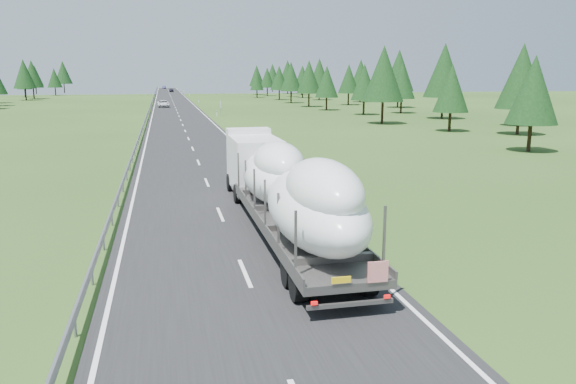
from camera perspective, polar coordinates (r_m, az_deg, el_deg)
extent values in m
plane|color=#284517|center=(20.74, -4.40, -8.26)|extent=(400.00, 400.00, 0.00)
cube|color=black|center=(119.54, -11.28, 8.20)|extent=(10.00, 400.00, 0.02)
cube|color=slate|center=(119.51, -13.86, 8.37)|extent=(0.08, 400.00, 0.32)
cylinder|color=slate|center=(20.64, -19.29, -8.13)|extent=(0.10, 0.10, 0.60)
cube|color=silver|center=(50.58, -1.93, 4.31)|extent=(0.12, 0.07, 1.00)
cube|color=black|center=(50.54, -1.93, 4.67)|extent=(0.13, 0.08, 0.12)
cube|color=silver|center=(99.94, -7.25, 7.94)|extent=(0.12, 0.07, 1.00)
cube|color=black|center=(99.92, -7.25, 8.13)|extent=(0.13, 0.08, 0.12)
cube|color=silver|center=(149.73, -9.06, 9.15)|extent=(0.12, 0.07, 1.00)
cube|color=black|center=(149.72, -9.06, 9.28)|extent=(0.13, 0.08, 0.12)
cube|color=silver|center=(199.62, -9.97, 9.76)|extent=(0.12, 0.07, 1.00)
cube|color=black|center=(199.61, -9.97, 9.85)|extent=(0.13, 0.08, 0.12)
cube|color=silver|center=(249.56, -10.52, 10.12)|extent=(0.12, 0.07, 1.00)
cube|color=black|center=(249.55, -10.52, 10.19)|extent=(0.13, 0.08, 0.12)
cube|color=silver|center=(299.52, -10.89, 10.36)|extent=(0.12, 0.07, 1.00)
cube|color=black|center=(299.51, -10.89, 10.42)|extent=(0.13, 0.08, 0.12)
cube|color=silver|center=(349.49, -11.15, 10.53)|extent=(0.12, 0.07, 1.00)
cube|color=black|center=(349.48, -11.15, 10.58)|extent=(0.13, 0.08, 0.12)
cylinder|color=slate|center=(99.98, -6.85, 8.24)|extent=(0.08, 0.08, 2.00)
cube|color=silver|center=(99.92, -6.87, 8.81)|extent=(0.05, 0.90, 1.20)
cylinder|color=black|center=(73.62, 22.36, 6.84)|extent=(0.36, 0.36, 3.68)
cone|color=black|center=(73.43, 22.68, 10.81)|extent=(5.72, 5.72, 7.66)
cylinder|color=black|center=(86.61, 22.17, 7.31)|extent=(0.36, 0.36, 3.18)
cone|color=black|center=(86.44, 22.40, 10.23)|extent=(4.95, 4.95, 6.63)
cylinder|color=black|center=(96.53, 15.41, 8.42)|extent=(0.36, 0.36, 4.15)
cone|color=black|center=(96.41, 15.60, 11.84)|extent=(6.46, 6.46, 8.65)
cylinder|color=black|center=(109.04, 11.41, 8.70)|extent=(0.36, 0.36, 3.20)
cone|color=black|center=(108.91, 11.51, 11.04)|extent=(4.98, 4.98, 6.67)
cylinder|color=black|center=(127.57, 11.10, 9.38)|extent=(0.36, 0.36, 4.28)
cone|color=black|center=(127.47, 11.21, 12.05)|extent=(6.65, 6.65, 8.91)
cylinder|color=black|center=(137.04, 6.15, 9.47)|extent=(0.36, 0.36, 3.27)
cone|color=black|center=(136.93, 6.19, 11.37)|extent=(5.09, 5.09, 6.82)
cylinder|color=black|center=(152.23, 7.35, 9.77)|extent=(0.36, 0.36, 3.78)
cone|color=black|center=(152.14, 7.40, 11.75)|extent=(5.89, 5.89, 7.88)
cylinder|color=black|center=(163.65, 3.18, 10.02)|extent=(0.36, 0.36, 4.00)
cone|color=black|center=(163.57, 3.21, 11.97)|extent=(6.23, 6.23, 8.34)
cylinder|color=black|center=(178.84, 1.49, 10.09)|extent=(0.36, 0.36, 3.41)
cone|color=black|center=(178.76, 1.49, 11.61)|extent=(5.30, 5.30, 7.09)
cylinder|color=black|center=(188.35, 0.34, 10.12)|extent=(0.36, 0.36, 2.96)
cone|color=black|center=(188.27, 0.35, 11.37)|extent=(4.61, 4.61, 6.18)
cylinder|color=black|center=(204.53, 1.38, 10.30)|extent=(0.36, 0.36, 3.33)
cone|color=black|center=(204.46, 1.38, 11.59)|extent=(5.17, 5.17, 6.93)
cylinder|color=black|center=(217.46, -0.04, 10.52)|extent=(0.36, 0.36, 4.31)
cone|color=black|center=(217.40, -0.04, 12.10)|extent=(6.71, 6.71, 8.98)
cylinder|color=black|center=(233.71, 0.28, 10.48)|extent=(0.36, 0.36, 3.18)
cone|color=black|center=(233.65, 0.28, 11.56)|extent=(4.94, 4.94, 6.62)
cylinder|color=black|center=(242.92, -1.58, 10.62)|extent=(0.36, 0.36, 4.01)
cone|color=black|center=(242.87, -1.59, 11.93)|extent=(6.23, 6.23, 8.34)
cylinder|color=black|center=(57.74, 23.33, 5.31)|extent=(0.36, 0.36, 3.04)
cone|color=black|center=(57.49, 23.68, 9.49)|extent=(4.73, 4.73, 6.34)
cylinder|color=black|center=(75.19, 16.11, 7.05)|extent=(0.36, 0.36, 2.88)
cone|color=black|center=(74.99, 16.29, 10.09)|extent=(4.48, 4.48, 6.01)
cylinder|color=black|center=(84.64, 9.56, 8.16)|extent=(0.36, 0.36, 3.85)
cone|color=black|center=(84.48, 9.69, 11.78)|extent=(6.00, 6.00, 8.03)
cylinder|color=black|center=(103.57, 7.70, 8.64)|extent=(0.36, 0.36, 3.08)
cone|color=black|center=(103.43, 7.76, 11.01)|extent=(4.79, 4.79, 6.42)
cylinder|color=black|center=(116.14, 3.93, 9.05)|extent=(0.36, 0.36, 3.05)
cone|color=black|center=(116.02, 3.96, 11.13)|extent=(4.74, 4.74, 6.35)
cylinder|color=black|center=(128.62, 2.13, 9.44)|extent=(0.36, 0.36, 3.53)
cone|color=black|center=(128.50, 2.15, 11.62)|extent=(5.49, 5.49, 7.35)
cylinder|color=black|center=(145.97, 0.31, 9.73)|extent=(0.36, 0.36, 3.53)
cone|color=black|center=(145.87, 0.31, 11.65)|extent=(5.49, 5.49, 7.35)
cylinder|color=black|center=(164.60, -0.90, 9.93)|extent=(0.36, 0.36, 3.31)
cone|color=black|center=(164.51, -0.90, 11.53)|extent=(5.15, 5.15, 6.89)
cylinder|color=black|center=(180.14, -3.17, 9.99)|extent=(0.36, 0.36, 2.76)
cone|color=black|center=(180.06, -3.19, 11.21)|extent=(4.29, 4.29, 5.74)
cylinder|color=black|center=(195.78, -2.12, 10.22)|extent=(0.36, 0.36, 3.27)
cone|color=black|center=(195.70, -2.13, 11.55)|extent=(5.08, 5.08, 6.81)
cylinder|color=black|center=(208.01, -3.18, 10.35)|extent=(0.36, 0.36, 3.59)
cone|color=black|center=(207.94, -3.20, 11.72)|extent=(5.59, 5.59, 7.49)
cylinder|color=black|center=(177.67, -25.10, 9.07)|extent=(0.36, 0.36, 3.90)
cone|color=black|center=(177.59, -25.25, 10.81)|extent=(6.06, 6.06, 8.12)
cylinder|color=black|center=(187.52, -24.43, 9.21)|extent=(0.36, 0.36, 3.90)
cone|color=black|center=(187.44, -24.57, 10.86)|extent=(6.06, 6.06, 8.12)
cylinder|color=black|center=(203.33, -25.15, 9.14)|extent=(0.36, 0.36, 2.92)
cone|color=black|center=(203.26, -25.26, 10.28)|extent=(4.54, 4.54, 6.08)
cylinder|color=black|center=(215.51, -22.55, 9.48)|extent=(0.36, 0.36, 3.20)
cone|color=black|center=(215.44, -22.65, 10.66)|extent=(4.98, 4.98, 6.67)
cylinder|color=black|center=(232.56, -24.22, 9.51)|extent=(0.36, 0.36, 3.63)
cone|color=black|center=(232.50, -24.33, 10.74)|extent=(5.65, 5.65, 7.57)
cylinder|color=black|center=(241.49, -21.78, 9.82)|extent=(0.36, 0.36, 4.26)
cone|color=black|center=(241.44, -21.89, 11.22)|extent=(6.63, 6.63, 8.88)
cube|color=white|center=(33.13, -3.42, 2.99)|extent=(2.69, 5.35, 2.99)
cube|color=black|center=(35.73, -4.13, 4.49)|extent=(2.46, 0.09, 1.50)
cube|color=white|center=(35.23, -4.06, 6.23)|extent=(2.68, 1.29, 0.32)
cube|color=#5E5A58|center=(32.35, -3.09, 0.18)|extent=(2.68, 3.21, 0.27)
cylinder|color=black|center=(35.11, -5.87, 0.97)|extent=(0.38, 1.07, 1.07)
cylinder|color=black|center=(35.46, -1.92, 1.14)|extent=(0.38, 1.07, 1.07)
cylinder|color=black|center=(31.78, -5.15, -0.16)|extent=(0.38, 1.07, 1.07)
cylinder|color=black|center=(32.17, -0.81, 0.03)|extent=(0.38, 1.07, 1.07)
cube|color=#5E5A58|center=(23.58, 0.53, -3.23)|extent=(2.93, 14.97, 0.28)
cube|color=#5E5A58|center=(23.24, -2.90, -2.79)|extent=(0.11, 14.97, 0.26)
cube|color=#5E5A58|center=(23.86, 3.86, -2.42)|extent=(0.11, 14.97, 0.26)
cube|color=#5E5A58|center=(16.95, 0.72, -5.24)|extent=(0.08, 0.08, 2.03)
cube|color=#5E5A58|center=(17.78, 9.70, -4.58)|extent=(0.08, 0.08, 2.03)
cube|color=#5E5A58|center=(19.36, -1.01, -3.06)|extent=(0.08, 0.08, 2.03)
cube|color=#5E5A58|center=(20.09, 6.97, -2.59)|extent=(0.08, 0.08, 2.03)
cube|color=#5E5A58|center=(21.80, -2.36, -1.37)|extent=(0.08, 0.08, 2.03)
cube|color=#5E5A58|center=(22.46, 4.80, -1.01)|extent=(0.08, 0.08, 2.03)
cube|color=#5E5A58|center=(24.27, -3.42, -0.01)|extent=(0.08, 0.08, 2.03)
cube|color=#5E5A58|center=(24.87, 3.06, 0.28)|extent=(0.08, 0.08, 2.03)
cube|color=#5E5A58|center=(26.76, -4.29, 1.09)|extent=(0.08, 0.08, 2.03)
cube|color=#5E5A58|center=(27.30, 1.62, 1.33)|extent=(0.08, 0.08, 2.03)
cube|color=#5E5A58|center=(29.26, -5.01, 2.00)|extent=(0.08, 0.08, 2.03)
cube|color=#5E5A58|center=(29.76, 0.42, 2.21)|extent=(0.08, 0.08, 2.03)
cylinder|color=black|center=(18.12, 1.00, -9.46)|extent=(0.43, 1.07, 1.07)
cylinder|color=black|center=(18.77, 8.09, -8.81)|extent=(0.43, 1.07, 1.07)
cylinder|color=black|center=(19.29, 0.11, -8.11)|extent=(0.43, 1.07, 1.07)
cylinder|color=black|center=(19.90, 6.79, -7.55)|extent=(0.43, 1.07, 1.07)
cube|color=#5E5A58|center=(16.97, 6.27, -11.25)|extent=(2.67, 0.14, 0.13)
cube|color=red|center=(16.82, 9.05, -8.02)|extent=(0.64, 0.04, 0.64)
cube|color=yellow|center=(16.51, 5.35, -8.90)|extent=(0.59, 0.04, 0.19)
cube|color=red|center=(16.53, 2.61, -11.22)|extent=(0.19, 0.06, 0.11)
cube|color=red|center=(17.22, 9.97, -10.43)|extent=(0.19, 0.06, 0.11)
ellipsoid|color=white|center=(20.01, 2.73, -1.75)|extent=(3.12, 8.27, 2.59)
ellipsoid|color=white|center=(18.84, 3.58, 0.21)|extent=(2.37, 5.24, 2.07)
ellipsoid|color=white|center=(26.96, -1.31, 1.57)|extent=(2.96, 7.19, 2.38)
ellipsoid|color=white|center=(25.96, -0.93, 3.04)|extent=(2.25, 4.55, 1.90)
imported|color=silver|center=(129.67, -12.55, 8.75)|extent=(2.82, 5.65, 1.54)
imported|color=black|center=(244.43, -11.77, 10.10)|extent=(2.02, 4.60, 1.54)
imported|color=#181A45|center=(299.58, -12.47, 10.35)|extent=(1.71, 4.76, 1.56)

